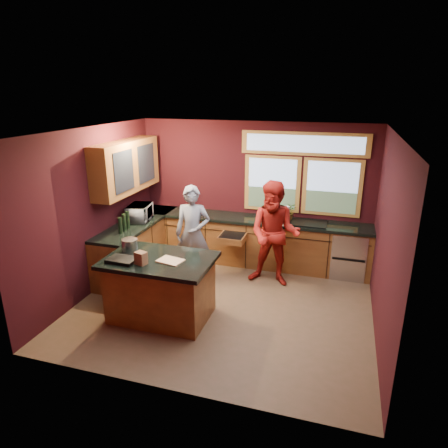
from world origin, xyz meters
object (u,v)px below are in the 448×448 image
at_px(island, 161,287).
at_px(stock_pot, 130,245).
at_px(person_grey, 193,233).
at_px(person_red, 274,234).
at_px(cutting_board, 170,261).

relative_size(island, stock_pot, 6.46).
distance_m(island, person_grey, 1.41).
bearing_deg(person_red, cutting_board, -123.79).
distance_m(island, cutting_board, 0.52).
xyz_separation_m(person_grey, stock_pot, (-0.54, -1.21, 0.18)).
xyz_separation_m(person_red, cutting_board, (-1.20, -1.61, 0.04)).
xyz_separation_m(person_grey, person_red, (1.41, 0.20, 0.06)).
height_order(cutting_board, stock_pot, stock_pot).
relative_size(person_grey, stock_pot, 7.09).
height_order(person_grey, person_red, person_red).
distance_m(island, stock_pot, 0.80).
bearing_deg(island, person_red, 48.17).
bearing_deg(cutting_board, island, 165.96).
bearing_deg(island, stock_pot, 164.74).
distance_m(person_grey, person_red, 1.42).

